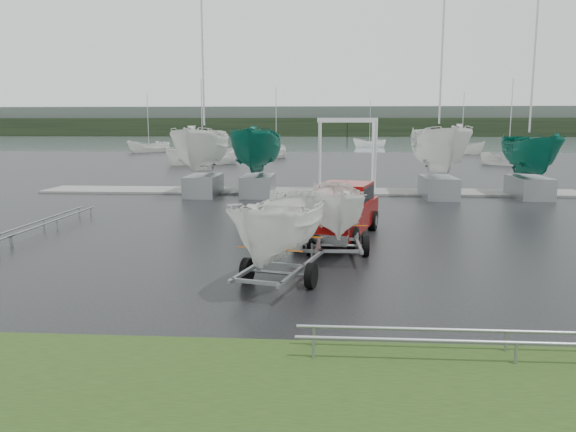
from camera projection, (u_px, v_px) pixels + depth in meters
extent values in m
plane|color=black|center=(297.00, 238.00, 18.76)|extent=(120.00, 120.00, 0.00)
plane|color=slate|center=(322.00, 143.00, 117.23)|extent=(300.00, 300.00, 0.00)
plane|color=#1E3213|center=(255.00, 392.00, 7.93)|extent=(40.00, 40.00, 0.00)
cube|color=gray|center=(309.00, 191.00, 31.55)|extent=(30.00, 3.00, 0.12)
cube|color=black|center=(324.00, 127.00, 185.67)|extent=(300.00, 8.00, 6.00)
cube|color=#4C5651|center=(325.00, 121.00, 193.23)|extent=(300.00, 6.00, 10.00)
cube|color=#780806|center=(339.00, 217.00, 18.76)|extent=(3.01, 5.41, 0.84)
cube|color=#780806|center=(345.00, 194.00, 19.52)|extent=(2.10, 2.38, 0.75)
cube|color=black|center=(345.00, 193.00, 19.51)|extent=(2.07, 2.18, 0.49)
cube|color=silver|center=(318.00, 239.00, 16.36)|extent=(1.77, 0.61, 0.31)
cylinder|color=black|center=(327.00, 218.00, 20.65)|extent=(0.44, 0.75, 0.71)
cylinder|color=black|center=(373.00, 220.00, 20.12)|extent=(0.44, 0.75, 0.71)
cylinder|color=black|center=(300.00, 235.00, 17.51)|extent=(0.44, 0.75, 0.71)
cylinder|color=black|center=(353.00, 238.00, 16.98)|extent=(0.44, 0.75, 0.71)
cube|color=gray|center=(260.00, 263.00, 13.54)|extent=(0.99, 3.50, 0.08)
cube|color=gray|center=(303.00, 266.00, 13.19)|extent=(0.99, 3.50, 0.08)
cylinder|color=gray|center=(279.00, 273.00, 13.20)|extent=(1.57, 0.48, 0.08)
cylinder|color=black|center=(247.00, 270.00, 13.46)|extent=(0.33, 0.63, 0.60)
cylinder|color=black|center=(311.00, 276.00, 12.95)|extent=(0.33, 0.63, 0.60)
imported|color=silver|center=(281.00, 171.00, 13.01)|extent=(2.03, 2.06, 4.40)
cube|color=orange|center=(292.00, 236.00, 14.03)|extent=(1.51, 0.43, 0.03)
cube|color=orange|center=(269.00, 249.00, 12.53)|extent=(1.51, 0.43, 0.03)
cube|color=gray|center=(318.00, 239.00, 16.37)|extent=(0.20, 3.60, 0.08)
cube|color=gray|center=(356.00, 239.00, 16.33)|extent=(0.20, 3.60, 0.08)
cylinder|color=gray|center=(338.00, 246.00, 16.18)|extent=(1.60, 0.13, 0.08)
cylinder|color=black|center=(310.00, 245.00, 16.21)|extent=(0.20, 0.61, 0.60)
cylinder|color=black|center=(365.00, 246.00, 16.15)|extent=(0.20, 0.61, 0.60)
imported|color=silver|center=(338.00, 166.00, 16.01)|extent=(1.62, 1.66, 4.18)
cube|color=orange|center=(336.00, 216.00, 17.05)|extent=(1.55, 0.09, 0.03)
cube|color=orange|center=(339.00, 225.00, 15.48)|extent=(1.55, 0.09, 0.03)
cylinder|color=silver|center=(320.00, 157.00, 30.41)|extent=(0.16, 0.58, 3.99)
cylinder|color=silver|center=(320.00, 156.00, 31.99)|extent=(0.16, 0.58, 3.99)
cylinder|color=silver|center=(375.00, 158.00, 30.20)|extent=(0.16, 0.58, 3.99)
cylinder|color=silver|center=(373.00, 156.00, 31.78)|extent=(0.16, 0.58, 3.99)
cube|color=silver|center=(347.00, 120.00, 30.77)|extent=(3.30, 0.25, 0.25)
cube|color=gray|center=(204.00, 186.00, 29.88)|extent=(1.60, 3.20, 1.10)
imported|color=silver|center=(202.00, 111.00, 29.25)|extent=(2.54, 2.61, 6.76)
cylinder|color=#B2B2B7|center=(203.00, 58.00, 29.30)|extent=(0.10, 0.10, 7.00)
cube|color=gray|center=(258.00, 186.00, 29.88)|extent=(1.60, 3.20, 1.10)
imported|color=#0D614E|center=(257.00, 111.00, 29.25)|extent=(2.52, 2.59, 6.70)
cube|color=gray|center=(438.00, 187.00, 29.04)|extent=(1.60, 3.20, 1.10)
imported|color=silver|center=(442.00, 108.00, 28.39)|extent=(2.63, 2.70, 6.98)
cylinder|color=#B2B2B7|center=(442.00, 54.00, 28.45)|extent=(0.10, 0.10, 7.00)
cube|color=gray|center=(529.00, 187.00, 29.01)|extent=(1.60, 3.20, 1.10)
imported|color=#0D614E|center=(534.00, 119.00, 28.46)|extent=(2.19, 2.25, 5.84)
cylinder|color=#B2B2B7|center=(534.00, 63.00, 28.49)|extent=(0.10, 0.10, 7.00)
cylinder|color=gray|center=(57.00, 220.00, 20.28)|extent=(0.06, 6.50, 0.06)
cylinder|color=gray|center=(44.00, 220.00, 20.32)|extent=(0.06, 6.50, 0.06)
cylinder|color=gray|center=(517.00, 343.00, 8.83)|extent=(7.00, 0.06, 0.06)
cylinder|color=gray|center=(507.00, 331.00, 9.32)|extent=(7.00, 0.06, 0.06)
imported|color=silver|center=(203.00, 165.00, 53.39)|extent=(3.70, 3.67, 7.26)
cylinder|color=#B2B2B7|center=(202.00, 122.00, 52.75)|extent=(0.08, 0.08, 8.00)
imported|color=silver|center=(276.00, 158.00, 65.05)|extent=(2.53, 2.59, 6.13)
cylinder|color=#B2B2B7|center=(276.00, 123.00, 64.41)|extent=(0.08, 0.08, 8.00)
imported|color=silver|center=(508.00, 165.00, 52.72)|extent=(2.96, 2.95, 5.50)
cylinder|color=#B2B2B7|center=(511.00, 122.00, 52.08)|extent=(0.08, 0.08, 8.00)
imported|color=silver|center=(461.00, 154.00, 73.58)|extent=(3.60, 3.60, 6.69)
cylinder|color=#B2B2B7|center=(463.00, 123.00, 72.94)|extent=(0.08, 0.08, 8.00)
imported|color=silver|center=(149.00, 152.00, 77.66)|extent=(3.58, 3.59, 6.67)
cylinder|color=#B2B2B7|center=(148.00, 123.00, 77.02)|extent=(0.08, 0.08, 8.00)
imported|color=silver|center=(369.00, 147.00, 95.35)|extent=(3.02, 2.99, 6.12)
cylinder|color=#B2B2B7|center=(370.00, 123.00, 94.71)|extent=(0.08, 0.08, 8.00)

